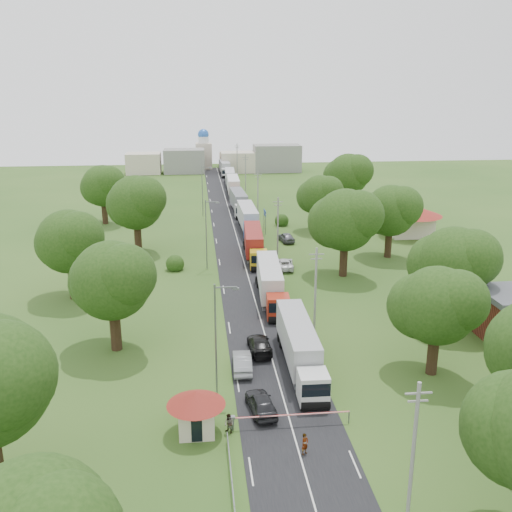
{
  "coord_description": "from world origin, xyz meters",
  "views": [
    {
      "loc": [
        -6.71,
        -62.59,
        25.02
      ],
      "look_at": [
        1.06,
        10.68,
        3.0
      ],
      "focal_mm": 40.0,
      "sensor_mm": 36.0,
      "label": 1
    }
  ],
  "objects": [
    {
      "name": "ground",
      "position": [
        0.0,
        0.0,
        0.0
      ],
      "size": [
        260.0,
        260.0,
        0.0
      ],
      "primitive_type": "plane",
      "color": "#2C501A",
      "rests_on": "ground"
    },
    {
      "name": "road",
      "position": [
        0.0,
        20.0,
        0.0
      ],
      "size": [
        8.0,
        200.0,
        0.04
      ],
      "primitive_type": "cube",
      "color": "black",
      "rests_on": "ground"
    },
    {
      "name": "boom_barrier",
      "position": [
        -1.36,
        -25.0,
        0.89
      ],
      "size": [
        9.22,
        0.35,
        1.18
      ],
      "color": "slate",
      "rests_on": "ground"
    },
    {
      "name": "guard_booth",
      "position": [
        -7.2,
        -25.0,
        2.16
      ],
      "size": [
        4.4,
        4.4,
        3.45
      ],
      "color": "beige",
      "rests_on": "ground"
    },
    {
      "name": "info_sign",
      "position": [
        5.2,
        35.0,
        3.0
      ],
      "size": [
        0.12,
        3.1,
        4.1
      ],
      "color": "slate",
      "rests_on": "ground"
    },
    {
      "name": "pole_0",
      "position": [
        5.5,
        -35.0,
        4.68
      ],
      "size": [
        1.6,
        0.24,
        9.0
      ],
      "color": "gray",
      "rests_on": "ground"
    },
    {
      "name": "pole_1",
      "position": [
        5.5,
        -7.0,
        4.68
      ],
      "size": [
        1.6,
        0.24,
        9.0
      ],
      "color": "gray",
      "rests_on": "ground"
    },
    {
      "name": "pole_2",
      "position": [
        5.5,
        21.0,
        4.68
      ],
      "size": [
        1.6,
        0.24,
        9.0
      ],
      "color": "gray",
      "rests_on": "ground"
    },
    {
      "name": "pole_3",
      "position": [
        5.5,
        49.0,
        4.68
      ],
      "size": [
        1.6,
        0.24,
        9.0
      ],
      "color": "gray",
      "rests_on": "ground"
    },
    {
      "name": "pole_4",
      "position": [
        5.5,
        77.0,
        4.68
      ],
      "size": [
        1.6,
        0.24,
        9.0
      ],
      "color": "gray",
      "rests_on": "ground"
    },
    {
      "name": "pole_5",
      "position": [
        5.5,
        105.0,
        4.68
      ],
      "size": [
        1.6,
        0.24,
        9.0
      ],
      "color": "gray",
      "rests_on": "ground"
    },
    {
      "name": "lamp_0",
      "position": [
        -5.35,
        -20.0,
        5.55
      ],
      "size": [
        2.03,
        0.22,
        10.0
      ],
      "color": "slate",
      "rests_on": "ground"
    },
    {
      "name": "lamp_1",
      "position": [
        -5.35,
        15.0,
        5.55
      ],
      "size": [
        2.03,
        0.22,
        10.0
      ],
      "color": "slate",
      "rests_on": "ground"
    },
    {
      "name": "lamp_2",
      "position": [
        -5.35,
        50.0,
        5.55
      ],
      "size": [
        2.03,
        0.22,
        10.0
      ],
      "color": "slate",
      "rests_on": "ground"
    },
    {
      "name": "tree_2",
      "position": [
        13.99,
        -17.86,
        6.6
      ],
      "size": [
        8.0,
        8.0,
        10.1
      ],
      "color": "#382616",
      "rests_on": "ground"
    },
    {
      "name": "tree_3",
      "position": [
        19.99,
        -7.84,
        7.22
      ],
      "size": [
        8.8,
        8.8,
        11.07
      ],
      "color": "#382616",
      "rests_on": "ground"
    },
    {
      "name": "tree_4",
      "position": [
        12.99,
        10.17,
        7.85
      ],
      "size": [
        9.6,
        9.6,
        12.05
      ],
      "color": "#382616",
      "rests_on": "ground"
    },
    {
      "name": "tree_5",
      "position": [
        21.99,
        18.16,
        7.22
      ],
      "size": [
        8.8,
        8.8,
        11.07
      ],
      "color": "#382616",
      "rests_on": "ground"
    },
    {
      "name": "tree_6",
      "position": [
        14.99,
        35.14,
        6.6
      ],
      "size": [
        8.0,
        8.0,
        10.1
      ],
      "color": "#382616",
      "rests_on": "ground"
    },
    {
      "name": "tree_7",
      "position": [
        23.99,
        50.17,
        7.85
      ],
      "size": [
        9.6,
        9.6,
        12.05
      ],
      "color": "#382616",
      "rests_on": "ground"
    },
    {
      "name": "tree_10",
      "position": [
        -15.01,
        -9.84,
        7.22
      ],
      "size": [
        8.8,
        8.8,
        11.07
      ],
      "color": "#382616",
      "rests_on": "ground"
    },
    {
      "name": "tree_11",
      "position": [
        -22.01,
        5.16,
        7.22
      ],
      "size": [
        8.8,
        8.8,
        11.07
      ],
      "color": "#382616",
      "rests_on": "ground"
    },
    {
      "name": "tree_12",
      "position": [
        -16.01,
        25.17,
        7.85
      ],
      "size": [
        9.6,
        9.6,
        12.05
      ],
      "color": "#382616",
      "rests_on": "ground"
    },
    {
      "name": "tree_13",
      "position": [
        -24.01,
        45.16,
        7.22
      ],
      "size": [
        8.8,
        8.8,
        11.07
      ],
      "color": "#382616",
      "rests_on": "ground"
    },
    {
      "name": "house_cream",
      "position": [
        30.0,
        30.0,
        3.64
      ],
      "size": [
        10.08,
        10.08,
        5.8
      ],
      "color": "beige",
      "rests_on": "ground"
    },
    {
      "name": "distant_town",
      "position": [
        0.68,
        110.0,
        3.49
      ],
      "size": [
        52.0,
        8.0,
        8.0
      ],
      "color": "gray",
      "rests_on": "ground"
    },
    {
      "name": "church",
      "position": [
        -4.0,
        118.0,
        5.39
      ],
      "size": [
        5.0,
        5.0,
        12.3
      ],
      "color": "beige",
      "rests_on": "ground"
    },
    {
      "name": "truck_0",
      "position": [
        2.26,
        -15.68,
        2.17
      ],
      "size": [
        2.75,
        14.75,
        4.08
      ],
      "color": "silver",
      "rests_on": "ground"
    },
    {
      "name": "truck_1",
      "position": [
        1.9,
        1.99,
        2.21
      ],
      "size": [
        3.33,
        15.07,
        4.16
      ],
      "color": "#9E2512",
      "rests_on": "ground"
    },
    {
      "name": "truck_2",
      "position": [
        1.75,
        20.07,
        2.17
      ],
      "size": [
        3.28,
        14.84,
        4.1
      ],
      "color": "gold",
      "rests_on": "ground"
    },
    {
      "name": "truck_3",
      "position": [
        2.36,
        36.23,
        2.3
      ],
      "size": [
        2.87,
        15.62,
        4.33
      ],
      "color": "#19429A",
      "rests_on": "ground"
    },
    {
      "name": "truck_4",
      "position": [
        1.96,
        52.69,
        2.17
      ],
      "size": [
        3.04,
        14.82,
        4.1
      ],
      "color": "#B5B5B5",
      "rests_on": "ground"
    },
    {
      "name": "truck_5",
      "position": [
        2.08,
        70.93,
        2.24
      ],
      "size": [
        2.88,
        15.24,
        4.22
      ],
      "color": "maroon",
      "rests_on": "ground"
    },
    {
      "name": "truck_6",
      "position": [
        2.23,
        86.2,
        2.05
      ],
      "size": [
        2.83,
        13.96,
        3.86
      ],
      "color": "#235F36",
      "rests_on": "ground"
    },
    {
      "name": "truck_7",
      "position": [
        1.8,
        104.63,
        2.06
      ],
      "size": [
        2.86,
        14.05,
        3.88
      ],
      "color": "silver",
      "rests_on": "ground"
    },
    {
      "name": "truck_8",
      "position": [
        2.39,
        120.74,
        2.16
      ],
      "size": [
        2.83,
        14.69,
        4.07
      ],
      "color": "olive",
      "rests_on": "ground"
    },
    {
      "name": "car_lane_front",
      "position": [
        -2.08,
        -22.79,
        0.8
      ],
      "size": [
        2.49,
        4.88,
        1.59
      ],
      "primitive_type": "imported",
      "rotation": [
        0.0,
        0.0,
        3.28
      ],
      "color": "black",
      "rests_on": "ground"
    },
    {
      "name": "car_lane_mid",
      "position": [
        -3.0,
        -15.62,
        0.78
      ],
      "size": [
        1.83,
        4.8,
        1.56
      ],
      "primitive_type": "imported",
      "rotation": [
        0.0,
        0.0,
        3.1
      ],
      "color": "gray",
      "rests_on": "ground"
    },
    {
      "name": "car_lane_rear",
      "position": [
        -1.0,
        -12.0,
        0.74
      ],
      "size": [
        2.22,
        5.18,
        1.49
      ],
      "primitive_type": "imported",
      "rotation": [
        0.0,
        0.0,
        3.17
      ],
      "color": "black",
      "rests_on": "ground"
    },
    {
      "name": "car_verge_near",
      "position": [
        5.5,
        13.94,
        0.72
      ],
      "size": [
        2.97,
        5.44,
        1.45
      ],
      "primitive_type": "imported",
      "rotation": [
        0.0,
        0.0,
        3.03
      ],
      "color": "silver",
      "rests_on": "ground"
    },
    {
      "name": "car_verge_far",
      "position": [
        8.0,
        28.32,
        0.79
      ],
      "size": [
        2.6,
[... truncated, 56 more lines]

